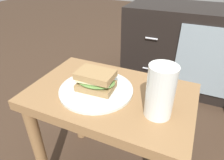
{
  "coord_description": "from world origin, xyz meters",
  "views": [
    {
      "loc": [
        0.23,
        -0.51,
        0.85
      ],
      "look_at": [
        0.01,
        0.0,
        0.51
      ],
      "focal_mm": 32.04,
      "sensor_mm": 36.0,
      "label": 1
    }
  ],
  "objects_px": {
    "sandwich_front": "(96,80)",
    "plate": "(96,90)",
    "tv_cabinet": "(194,49)",
    "beer_glass": "(160,92)"
  },
  "relations": [
    {
      "from": "sandwich_front",
      "to": "plate",
      "type": "bearing_deg",
      "value": -90.0
    },
    {
      "from": "plate",
      "to": "sandwich_front",
      "type": "height_order",
      "value": "sandwich_front"
    },
    {
      "from": "tv_cabinet",
      "to": "beer_glass",
      "type": "xyz_separation_m",
      "value": [
        -0.06,
        -0.99,
        0.25
      ]
    },
    {
      "from": "tv_cabinet",
      "to": "sandwich_front",
      "type": "height_order",
      "value": "tv_cabinet"
    },
    {
      "from": "tv_cabinet",
      "to": "plate",
      "type": "xyz_separation_m",
      "value": [
        -0.28,
        -0.96,
        0.17
      ]
    },
    {
      "from": "tv_cabinet",
      "to": "beer_glass",
      "type": "bearing_deg",
      "value": -93.29
    },
    {
      "from": "tv_cabinet",
      "to": "beer_glass",
      "type": "relative_size",
      "value": 6.07
    },
    {
      "from": "tv_cabinet",
      "to": "sandwich_front",
      "type": "distance_m",
      "value": 1.02
    },
    {
      "from": "sandwich_front",
      "to": "beer_glass",
      "type": "bearing_deg",
      "value": -7.96
    },
    {
      "from": "plate",
      "to": "beer_glass",
      "type": "relative_size",
      "value": 1.6
    }
  ]
}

